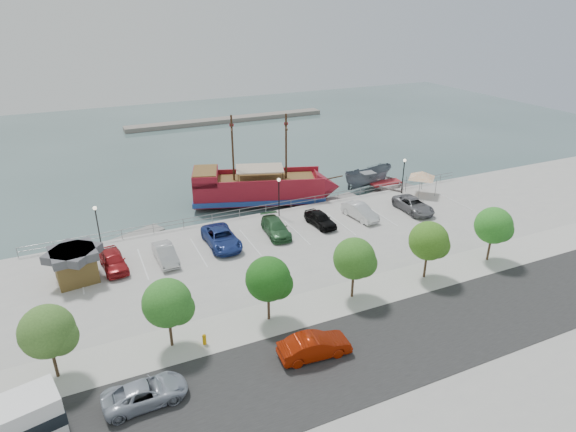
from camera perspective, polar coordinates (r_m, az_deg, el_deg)
name	(u,v)px	position (r m, az deg, el deg)	size (l,w,h in m)	color
ground	(306,250)	(46.71, 2.14, -4.07)	(160.00, 160.00, 0.00)	#364F4D
land_slab	(461,394)	(32.62, 19.85, -19.27)	(100.00, 58.00, 1.20)	#9F9D9A
street	(410,338)	(34.93, 14.31, -13.82)	(100.00, 8.00, 0.04)	black
sidewalk	(363,293)	(38.78, 8.85, -9.06)	(100.00, 4.00, 0.05)	#B6B4AB
seawall_railing	(274,207)	(52.44, -1.64, 1.08)	(50.00, 0.06, 1.00)	gray
far_shore	(228,120)	(98.49, -7.13, 11.26)	(40.00, 3.00, 0.80)	gray
pirate_ship	(269,188)	(56.79, -2.23, 3.28)	(17.93, 9.91, 11.11)	maroon
patrol_boat	(368,179)	(62.14, 9.41, 4.32)	(2.59, 6.88, 2.66)	slate
speedboat	(385,185)	(62.15, 11.46, 3.58)	(5.07, 7.11, 1.47)	beige
dock_west	(131,239)	(50.97, -18.10, -2.56)	(6.83, 1.95, 0.39)	gray
dock_mid	(332,202)	(57.44, 5.26, 1.66)	(7.05, 2.01, 0.40)	gray
dock_east	(389,192)	(61.68, 11.92, 2.85)	(7.36, 2.10, 0.42)	slate
shed	(75,264)	(43.02, -23.94, -5.20)	(3.81, 3.81, 2.80)	brown
canopy_tent	(422,171)	(58.58, 15.65, 5.12)	(3.94, 3.94, 3.28)	slate
street_van	(145,393)	(30.30, -16.54, -19.45)	(2.20, 4.76, 1.32)	#98A0AF
street_sedan	(314,346)	(32.08, 3.16, -15.13)	(1.65, 4.74, 1.56)	maroon
fire_hydrant	(204,339)	(33.59, -9.89, -14.16)	(0.29, 0.29, 0.82)	#C98B07
lamp_post_left	(97,220)	(46.85, -21.71, -0.43)	(0.36, 0.36, 4.28)	black
lamp_post_mid	(279,190)	(50.43, -1.09, 3.07)	(0.36, 0.36, 4.28)	black
lamp_post_right	(404,170)	(58.27, 13.55, 5.34)	(0.36, 0.36, 4.28)	black
tree_a	(50,333)	(32.17, -26.37, -12.30)	(3.30, 3.20, 5.00)	#473321
tree_b	(170,304)	(32.24, -13.84, -10.12)	(3.30, 3.20, 5.00)	#473321
tree_c	(270,280)	(33.79, -2.09, -7.61)	(3.30, 3.20, 5.00)	#473321
tree_d	(356,260)	(36.63, 8.11, -5.15)	(3.30, 3.20, 5.00)	#473321
tree_e	(431,242)	(40.50, 16.54, -2.97)	(3.30, 3.20, 5.00)	#473321
tree_f	(495,227)	(45.12, 23.35, -1.15)	(3.30, 3.20, 5.00)	#473321
parked_car_a	(113,260)	(43.89, -20.02, -4.97)	(1.88, 4.67, 1.59)	#A31A1F
parked_car_b	(165,254)	(43.76, -14.33, -4.38)	(1.54, 4.42, 1.46)	#B8B8B8
parked_car_c	(221,238)	(45.45, -7.89, -2.58)	(2.67, 5.79, 1.61)	navy
parked_car_d	(276,228)	(47.21, -1.45, -1.38)	(2.05, 5.03, 1.46)	#2B5A31
parked_car_e	(320,219)	(49.16, 3.85, -0.35)	(1.73, 4.29, 1.46)	black
parked_car_f	(360,212)	(51.25, 8.53, 0.53)	(1.63, 4.67, 1.54)	silver
parked_car_g	(413,205)	(54.14, 14.64, 1.27)	(2.46, 5.33, 1.48)	slate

